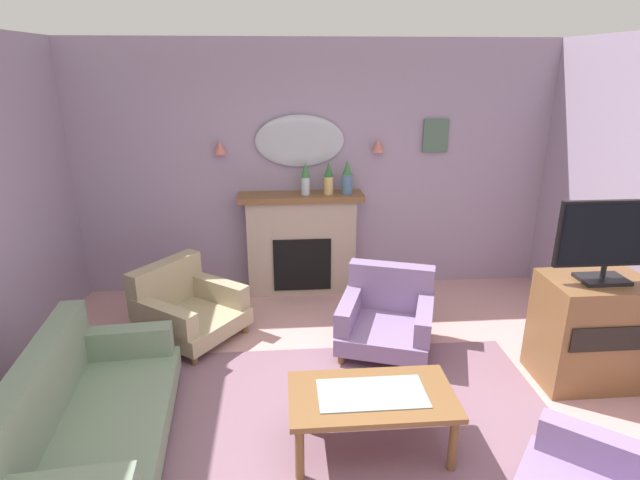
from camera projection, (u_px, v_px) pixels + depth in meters
floor at (348, 467)px, 3.38m from camera, size 6.25×6.72×0.10m
wall_back at (316, 169)px, 5.64m from camera, size 6.25×0.10×2.76m
patterned_rug at (344, 439)px, 3.54m from camera, size 3.20×2.40×0.01m
fireplace at (302, 245)px, 5.69m from camera, size 1.36×0.36×1.16m
mantel_vase_left at (305, 178)px, 5.41m from camera, size 0.10×0.10×0.35m
mantel_vase_centre at (329, 178)px, 5.43m from camera, size 0.10×0.10×0.35m
mantel_vase_right at (347, 178)px, 5.45m from camera, size 0.12×0.12×0.37m
wall_mirror at (300, 141)px, 5.44m from camera, size 0.96×0.06×0.56m
wall_sconce_left at (220, 147)px, 5.35m from camera, size 0.14×0.14×0.14m
wall_sconce_right at (378, 146)px, 5.48m from camera, size 0.14×0.14×0.14m
framed_picture at (436, 136)px, 5.55m from camera, size 0.28×0.03×0.36m
coffee_table at (372, 401)px, 3.35m from camera, size 1.10×0.60×0.45m
floral_couch at (83, 415)px, 3.31m from camera, size 0.99×1.77×0.76m
armchair_near_fireplace at (186, 307)px, 4.82m from camera, size 1.14×1.13×0.71m
armchair_beside_couch at (387, 315)px, 4.66m from camera, size 1.02×1.03×0.71m
tv_cabinet at (590, 331)px, 4.10m from camera, size 0.80×0.57×0.90m
tv_flatscreen at (610, 239)px, 3.81m from camera, size 0.84×0.24×0.65m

